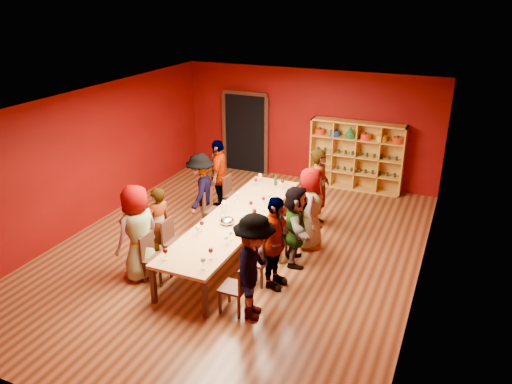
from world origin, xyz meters
TOP-DOWN VIEW (x-y plane):
  - room_shell at (0.00, 0.00)m, footprint 7.10×9.10m
  - tasting_table at (0.00, 0.00)m, footprint 1.10×4.50m
  - doorway at (-1.80, 4.43)m, footprint 1.40×0.17m
  - shelving_unit at (1.40, 4.32)m, footprint 2.40×0.40m
  - chair_person_left_0 at (-0.91, -1.55)m, footprint 0.42×0.42m
  - person_left_0 at (-1.19, -1.55)m, footprint 0.69×0.97m
  - chair_person_left_1 at (-0.91, -0.88)m, footprint 0.42×0.42m
  - person_left_1 at (-1.21, -0.88)m, footprint 0.56×0.65m
  - chair_person_left_3 at (-0.91, 0.70)m, footprint 0.42×0.42m
  - person_left_3 at (-1.17, 0.70)m, footprint 0.69×1.16m
  - chair_person_left_4 at (-0.91, 1.66)m, footprint 0.42×0.42m
  - person_left_4 at (-1.23, 1.66)m, footprint 0.68×1.09m
  - chair_person_right_0 at (0.91, -1.82)m, footprint 0.42×0.42m
  - person_right_0 at (1.19, -1.82)m, footprint 0.71×1.23m
  - chair_person_right_1 at (0.91, -0.89)m, footprint 0.42×0.42m
  - person_right_1 at (1.16, -0.89)m, footprint 0.56×1.05m
  - chair_person_right_2 at (0.91, 0.03)m, footprint 0.42×0.42m
  - person_right_2 at (1.23, 0.03)m, footprint 0.96×1.52m
  - chair_person_right_3 at (0.91, 0.78)m, footprint 0.42×0.42m
  - person_right_3 at (1.27, 0.78)m, footprint 0.67×0.92m
  - chair_person_right_4 at (0.91, 1.81)m, footprint 0.42×0.42m
  - person_right_4 at (1.16, 1.81)m, footprint 0.61×0.73m
  - wine_glass_0 at (0.33, -0.90)m, footprint 0.07×0.07m
  - wine_glass_1 at (0.37, 0.07)m, footprint 0.09×0.09m
  - wine_glass_2 at (0.30, 1.68)m, footprint 0.07×0.07m
  - wine_glass_3 at (-0.10, -0.36)m, footprint 0.08×0.08m
  - wine_glass_4 at (0.32, -1.63)m, footprint 0.08×0.08m
  - wine_glass_5 at (-0.30, 0.70)m, footprint 0.09×0.09m
  - wine_glass_6 at (0.33, 0.93)m, footprint 0.09×0.09m
  - wine_glass_7 at (-0.29, 1.91)m, footprint 0.09×0.09m
  - wine_glass_8 at (-0.29, -0.99)m, footprint 0.08×0.08m
  - wine_glass_9 at (0.31, -0.20)m, footprint 0.09×0.09m
  - wine_glass_10 at (0.36, -1.96)m, footprint 0.09×0.09m
  - wine_glass_11 at (0.14, 0.42)m, footprint 0.08×0.08m
  - wine_glass_12 at (-0.29, 1.68)m, footprint 0.08×0.08m
  - wine_glass_13 at (-0.31, -0.79)m, footprint 0.08×0.08m
  - wine_glass_14 at (-0.35, -1.95)m, footprint 0.09×0.09m
  - wine_glass_15 at (0.29, 1.83)m, footprint 0.08×0.08m
  - wine_glass_16 at (0.27, 0.76)m, footprint 0.08×0.08m
  - wine_glass_17 at (0.34, -1.09)m, footprint 0.07×0.07m
  - spittoon_bowl at (-0.02, -0.34)m, footprint 0.28×0.28m
  - carafe_a at (-0.28, 0.07)m, footprint 0.13×0.13m
  - carafe_b at (0.30, -0.33)m, footprint 0.11×0.11m
  - wine_bottle at (0.10, 1.90)m, footprint 0.09×0.09m

SIDE VIEW (x-z plane):
  - chair_person_left_0 at x=-0.91m, z-range 0.05..0.94m
  - chair_person_left_1 at x=-0.91m, z-range 0.05..0.94m
  - chair_person_left_3 at x=-0.91m, z-range 0.05..0.94m
  - chair_person_left_4 at x=-0.91m, z-range 0.05..0.94m
  - chair_person_right_0 at x=0.91m, z-range 0.05..0.94m
  - chair_person_right_1 at x=0.91m, z-range 0.05..0.94m
  - chair_person_right_2 at x=0.91m, z-range 0.05..0.94m
  - chair_person_right_3 at x=0.91m, z-range 0.05..0.94m
  - chair_person_right_4 at x=0.91m, z-range 0.05..0.94m
  - tasting_table at x=0.00m, z-range 0.32..1.07m
  - person_left_1 at x=-1.21m, z-range 0.00..1.50m
  - person_right_2 at x=1.23m, z-range 0.00..1.59m
  - spittoon_bowl at x=-0.02m, z-range 0.74..0.89m
  - person_left_3 at x=-1.17m, z-range 0.00..1.68m
  - person_right_3 at x=1.27m, z-range 0.00..1.69m
  - wine_bottle at x=0.10m, z-range 0.72..0.99m
  - person_right_1 at x=1.16m, z-range 0.00..1.72m
  - person_left_4 at x=-1.23m, z-range 0.00..1.73m
  - carafe_b at x=0.30m, z-range 0.74..1.00m
  - carafe_a at x=-0.28m, z-range 0.74..1.01m
  - person_right_4 at x=1.16m, z-range 0.00..1.76m
  - wine_glass_2 at x=0.30m, z-range 0.79..0.97m
  - wine_glass_17 at x=0.34m, z-range 0.79..0.97m
  - wine_glass_0 at x=0.33m, z-range 0.79..0.97m
  - wine_glass_16 at x=0.27m, z-range 0.79..0.98m
  - wine_glass_12 at x=-0.29m, z-range 0.79..0.98m
  - person_left_0 at x=-1.19m, z-range 0.00..1.79m
  - wine_glass_3 at x=-0.10m, z-range 0.79..0.99m
  - wine_glass_15 at x=0.29m, z-range 0.79..0.99m
  - person_right_0 at x=1.19m, z-range 0.00..1.79m
  - wine_glass_11 at x=0.14m, z-range 0.80..1.00m
  - wine_glass_4 at x=0.32m, z-range 0.80..1.00m
  - wine_glass_13 at x=-0.31m, z-range 0.80..1.00m
  - wine_glass_8 at x=-0.29m, z-range 0.80..1.01m
  - wine_glass_14 at x=-0.35m, z-range 0.80..1.01m
  - wine_glass_10 at x=0.36m, z-range 0.80..1.01m
  - wine_glass_1 at x=0.37m, z-range 0.80..1.02m
  - wine_glass_9 at x=0.31m, z-range 0.80..1.02m
  - wine_glass_5 at x=-0.30m, z-range 0.80..1.02m
  - wine_glass_6 at x=0.33m, z-range 0.80..1.02m
  - wine_glass_7 at x=-0.29m, z-range 0.80..1.02m
  - shelving_unit at x=1.40m, z-range 0.08..1.88m
  - doorway at x=-1.80m, z-range -0.03..2.27m
  - room_shell at x=0.00m, z-range -0.02..3.02m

